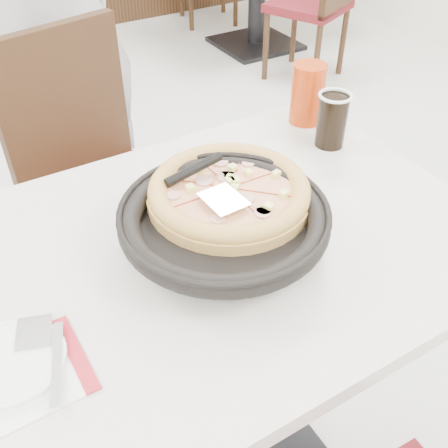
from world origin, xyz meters
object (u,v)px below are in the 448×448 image
pizza_pan (224,227)px  bg_chair_right_near (309,2)px  red_cup (308,94)px  cola_glass (332,122)px  chair_far (111,194)px  side_plate (12,362)px  main_table (201,361)px  pizza (229,196)px

pizza_pan → bg_chair_right_near: bearing=47.6°
red_cup → cola_glass: bearing=-100.6°
chair_far → red_cup: bearing=131.7°
pizza_pan → chair_far: bearing=92.2°
side_plate → chair_far: bearing=60.9°
chair_far → pizza_pan: chair_far is taller
chair_far → cola_glass: chair_far is taller
main_table → pizza: pizza is taller
bg_chair_right_near → pizza: bearing=-156.2°
pizza → bg_chair_right_near: (1.69, 1.84, -0.34)m
cola_glass → main_table: bearing=-160.4°
chair_far → pizza: 0.68m
main_table → chair_far: 0.64m
pizza_pan → red_cup: red_cup is taller
pizza_pan → side_plate: 0.44m
chair_far → bg_chair_right_near: 2.17m
cola_glass → red_cup: bearing=79.4°
red_cup → bg_chair_right_near: 2.07m
cola_glass → red_cup: 0.13m
side_plate → bg_chair_right_near: size_ratio=0.17×
cola_glass → red_cup: (0.02, 0.13, 0.02)m
pizza_pan → side_plate: (-0.43, -0.08, -0.03)m
red_cup → chair_far: bearing=145.5°
pizza → bg_chair_right_near: 2.53m
main_table → red_cup: 0.74m
chair_far → pizza: (0.07, -0.59, 0.34)m
pizza → cola_glass: cola_glass is taller
side_plate → bg_chair_right_near: bg_chair_right_near is taller
pizza_pan → cola_glass: size_ratio=2.81×
pizza_pan → bg_chair_right_near: 2.60m
main_table → side_plate: bearing=-165.3°
main_table → pizza_pan: bearing=-21.4°
pizza_pan → cola_glass: cola_glass is taller
side_plate → bg_chair_right_near: bearing=42.4°
cola_glass → red_cup: size_ratio=0.81×
pizza_pan → cola_glass: 0.47m
cola_glass → bg_chair_right_near: bearing=52.5°
side_plate → red_cup: (0.88, 0.40, 0.07)m
cola_glass → bg_chair_right_near: (1.31, 1.71, -0.34)m
pizza → side_plate: size_ratio=2.03×
pizza → bg_chair_right_near: bearing=47.5°
red_cup → bg_chair_right_near: bearing=50.8°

